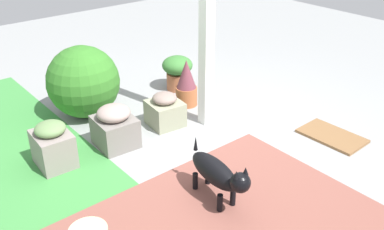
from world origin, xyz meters
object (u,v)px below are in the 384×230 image
Objects in this scene: stone_planter_far at (53,145)px; dog at (218,173)px; porch_pillar at (207,13)px; doormat at (332,136)px; stone_planter_near at (165,110)px; terracotta_pot_broad at (177,70)px; stone_planter_mid at (115,127)px; round_shrub at (83,82)px; terracotta_pot_spiky at (186,84)px.

stone_planter_far is 0.64× the size of dog.
stone_planter_far is (0.28, 1.72, -1.06)m from porch_pillar.
porch_pillar is at bearing -99.15° from stone_planter_far.
stone_planter_near is at bearing 41.24° from doormat.
dog is at bearing 150.07° from terracotta_pot_broad.
stone_planter_mid is at bearing -95.40° from stone_planter_far.
round_shrub reaches higher than dog.
doormat is at bearing -140.80° from round_shrub.
stone_planter_far is at bearing 96.85° from terracotta_pot_spiky.
stone_planter_far is at bearing 30.31° from dog.
terracotta_pot_broad is 2.44m from dog.
terracotta_pot_spiky reaches higher than terracotta_pot_broad.
porch_pillar is 6.23× the size of stone_planter_near.
stone_planter_mid is 0.54× the size of round_shrub.
terracotta_pot_spiky is at bearing 23.30° from doormat.
stone_planter_far is at bearing 84.60° from stone_planter_mid.
porch_pillar reaches higher than stone_planter_mid.
terracotta_pot_broad is 0.50m from terracotta_pot_spiky.
stone_planter_near is (0.25, 0.40, -1.10)m from porch_pillar.
doormat is at bearing -89.82° from dog.
round_shrub is 1.25× the size of doormat.
stone_planter_mid is at bearing 173.38° from round_shrub.
stone_planter_mid is at bearing 117.69° from terracotta_pot_broad.
round_shrub is 1.43× the size of terracotta_pot_spiky.
dog is 1.74m from doormat.
terracotta_pot_broad is (0.70, -0.73, 0.09)m from stone_planter_near.
stone_planter_near is 0.60× the size of doormat.
terracotta_pot_broad is 0.68× the size of doormat.
round_shrub is at bearing -6.62° from stone_planter_mid.
dog is (-2.11, 1.22, 0.03)m from terracotta_pot_broad.
dog reaches higher than stone_planter_far.
dog is at bearing -177.70° from round_shrub.
stone_planter_far is 0.79× the size of terracotta_pot_spiky.
terracotta_pot_spiky is at bearing -83.15° from stone_planter_far.
round_shrub is 2.89m from doormat.
terracotta_pot_broad is at bearing -29.93° from dog.
stone_planter_near is at bearing 115.76° from terracotta_pot_spiky.
doormat is (-1.65, -0.71, -0.27)m from terracotta_pot_spiky.
doormat is at bearing -156.70° from terracotta_pot_spiky.
porch_pillar is at bearing 160.59° from terracotta_pot_broad.
stone_planter_far is 1.02× the size of terracotta_pot_broad.
round_shrub is at bearing 35.37° from stone_planter_near.
round_shrub reaches higher than terracotta_pot_broad.
round_shrub is at bearing 85.33° from terracotta_pot_broad.
dog is at bearing -149.69° from stone_planter_far.
stone_planter_near is 1.02m from terracotta_pot_broad.
stone_planter_mid reaches higher than doormat.
stone_planter_mid is at bearing 92.83° from stone_planter_near.
stone_planter_near is at bearing -19.01° from dog.
stone_planter_far is (0.03, 1.33, 0.04)m from stone_planter_near.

